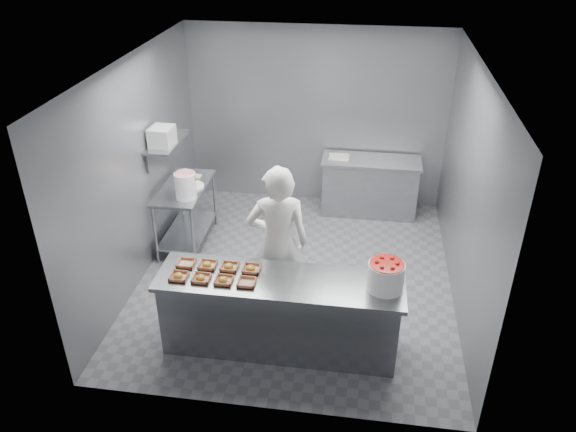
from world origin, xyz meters
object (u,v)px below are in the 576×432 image
object	(u,v)px
service_counter	(280,313)
tray_4	(186,263)
tray_1	(201,278)
tray_3	(247,282)
worker	(278,244)
back_counter	(370,186)
glaze_bucket	(185,185)
tray_2	(224,280)
tray_0	(179,276)
appliance	(162,136)
strawberry_tub	(386,275)
prep_table	(186,206)
tray_6	(229,267)
tray_5	(207,265)
tray_7	(251,268)

from	to	relation	value
service_counter	tray_4	world-z (taller)	tray_4
tray_1	tray_3	bearing A→B (deg)	0.00
service_counter	worker	world-z (taller)	worker
tray_4	service_counter	bearing A→B (deg)	-6.75
tray_4	back_counter	bearing A→B (deg)	58.14
tray_3	glaze_bucket	world-z (taller)	glaze_bucket
tray_3	tray_4	world-z (taller)	same
tray_3	worker	bearing A→B (deg)	73.75
tray_2	worker	xyz separation A→B (m)	(0.45, 0.72, 0.03)
tray_0	glaze_bucket	distance (m)	1.84
service_counter	appliance	xyz separation A→B (m)	(-1.82, 1.81, 1.23)
appliance	tray_4	bearing A→B (deg)	-62.67
worker	strawberry_tub	size ratio (longest dim) A/B	5.17
prep_table	tray_0	xyz separation A→B (m)	(0.60, -2.07, 0.33)
tray_4	tray_6	size ratio (longest dim) A/B	1.00
back_counter	tray_6	bearing A→B (deg)	-115.12
service_counter	back_counter	size ratio (longest dim) A/B	1.73
tray_1	tray_5	size ratio (longest dim) A/B	1.00
tray_1	tray_4	bearing A→B (deg)	133.84
tray_1	worker	distance (m)	1.00
tray_0	tray_7	distance (m)	0.76
tray_6	appliance	bearing A→B (deg)	126.70
tray_2	strawberry_tub	xyz separation A→B (m)	(1.65, 0.13, 0.14)
service_counter	tray_7	distance (m)	0.59
tray_0	strawberry_tub	xyz separation A→B (m)	(2.13, 0.13, 0.14)
tray_5	appliance	world-z (taller)	appliance
prep_table	tray_7	distance (m)	2.28
tray_6	appliance	size ratio (longest dim) A/B	0.58
service_counter	tray_5	distance (m)	0.94
tray_0	tray_1	world-z (taller)	same
service_counter	back_counter	bearing A→B (deg)	74.52
prep_table	appliance	xyz separation A→B (m)	(-0.17, -0.14, 1.09)
service_counter	back_counter	world-z (taller)	same
tray_3	tray_6	distance (m)	0.35
tray_0	tray_2	distance (m)	0.48
tray_5	tray_7	size ratio (longest dim) A/B	1.00
tray_7	glaze_bucket	world-z (taller)	glaze_bucket
tray_6	tray_1	bearing A→B (deg)	-134.20
back_counter	tray_0	bearing A→B (deg)	-119.98
strawberry_tub	glaze_bucket	xyz separation A→B (m)	(-2.59, 1.64, 0.02)
back_counter	tray_5	xyz separation A→B (m)	(-1.71, -3.13, 0.47)
service_counter	prep_table	bearing A→B (deg)	130.24
service_counter	back_counter	distance (m)	3.37
tray_7	worker	bearing A→B (deg)	65.83
tray_6	glaze_bucket	size ratio (longest dim) A/B	0.44
service_counter	back_counter	xyz separation A→B (m)	(0.90, 3.25, -0.00)
back_counter	tray_3	world-z (taller)	tray_3
tray_0	appliance	bearing A→B (deg)	111.86
tray_5	tray_6	size ratio (longest dim) A/B	1.00
tray_7	appliance	xyz separation A→B (m)	(-1.49, 1.68, 0.76)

